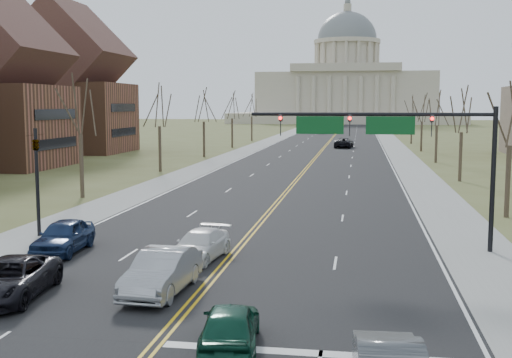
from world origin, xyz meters
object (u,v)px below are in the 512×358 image
(car_sb_inner_second, at_px, (200,245))
(car_sb_outer_second, at_px, (63,236))
(car_sb_inner_lead, at_px, (162,272))
(car_far_sb, at_px, (322,131))
(car_nb_inner_lead, at_px, (230,326))
(signal_mast, at_px, (389,135))
(car_far_nb, at_px, (344,143))
(signal_left, at_px, (37,170))
(car_sb_outer_lead, at_px, (10,279))

(car_sb_inner_second, bearing_deg, car_sb_outer_second, -175.30)
(car_sb_inner_lead, relative_size, car_far_sb, 1.30)
(car_sb_inner_lead, height_order, car_sb_inner_second, car_sb_inner_lead)
(car_nb_inner_lead, distance_m, car_sb_inner_second, 11.33)
(signal_mast, bearing_deg, car_far_nb, 93.05)
(signal_left, bearing_deg, signal_mast, -0.00)
(car_far_nb, bearing_deg, signal_mast, 98.43)
(car_sb_inner_lead, bearing_deg, car_far_sb, 93.62)
(car_sb_outer_second, bearing_deg, car_far_sb, 84.18)
(car_sb_outer_lead, distance_m, car_far_sb, 139.19)
(signal_left, bearing_deg, car_far_sb, 86.42)
(car_sb_outer_second, height_order, car_far_nb, car_far_nb)
(car_sb_outer_lead, bearing_deg, signal_left, 106.49)
(car_sb_inner_second, bearing_deg, car_far_sb, 98.35)
(car_far_sb, bearing_deg, car_nb_inner_lead, -83.10)
(car_sb_inner_lead, distance_m, car_sb_outer_second, 9.03)
(signal_left, relative_size, car_sb_outer_second, 1.26)
(signal_left, height_order, car_nb_inner_lead, signal_left)
(car_sb_outer_lead, xyz_separation_m, car_far_nb, (10.25, 88.07, 0.09))
(signal_mast, height_order, car_far_nb, signal_mast)
(signal_left, bearing_deg, car_nb_inner_lead, -46.54)
(signal_mast, distance_m, car_nb_inner_lead, 16.24)
(signal_left, distance_m, car_nb_inner_lead, 20.28)
(car_sb_outer_lead, distance_m, car_sb_inner_second, 9.00)
(car_nb_inner_lead, xyz_separation_m, car_sb_inner_lead, (-3.75, 5.23, 0.12))
(signal_left, xyz_separation_m, car_far_sb, (8.02, 128.23, -3.03))
(car_sb_inner_second, distance_m, car_far_nb, 81.12)
(car_nb_inner_lead, height_order, car_far_sb, car_nb_inner_lead)
(car_sb_inner_lead, xyz_separation_m, car_sb_inner_second, (0.11, 5.50, -0.16))
(car_sb_inner_lead, xyz_separation_m, car_far_sb, (-2.03, 137.57, -0.17))
(car_sb_outer_lead, bearing_deg, car_sb_inner_second, 45.50)
(signal_mast, relative_size, car_far_sb, 3.09)
(car_nb_inner_lead, relative_size, car_sb_inner_second, 0.90)
(car_sb_inner_lead, distance_m, car_sb_outer_lead, 5.68)
(car_sb_inner_second, xyz_separation_m, car_far_nb, (4.69, 80.99, 0.16))
(car_sb_inner_lead, bearing_deg, car_sb_outer_lead, -161.06)
(car_sb_outer_second, xyz_separation_m, car_far_nb, (11.69, 80.65, 0.03))
(car_sb_inner_lead, distance_m, car_far_nb, 86.62)
(signal_mast, bearing_deg, car_far_sb, 94.87)
(car_far_nb, bearing_deg, car_sb_outer_second, 87.14)
(car_sb_outer_second, xyz_separation_m, car_far_sb, (4.87, 131.73, -0.14))
(car_nb_inner_lead, bearing_deg, car_sb_inner_second, -78.08)
(car_sb_outer_second, distance_m, car_far_nb, 81.49)
(car_sb_inner_second, height_order, car_sb_outer_second, car_sb_outer_second)
(car_sb_outer_lead, bearing_deg, car_sb_outer_second, 94.64)
(car_sb_outer_lead, relative_size, car_far_sb, 1.37)
(car_sb_outer_lead, bearing_deg, signal_mast, 30.89)
(signal_mast, bearing_deg, car_sb_outer_second, -167.51)
(car_far_nb, xyz_separation_m, car_far_sb, (-6.82, 51.08, -0.17))
(signal_left, xyz_separation_m, car_far_nb, (14.84, 77.15, -2.86))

